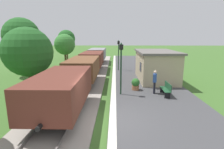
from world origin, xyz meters
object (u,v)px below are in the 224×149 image
tree_trackside_far (22,36)px  lamp_post_near (121,59)px  freight_train (89,64)px  tree_trackside_mid (28,52)px  station_hut (156,65)px  bench_near_hut (166,89)px  potted_planter (136,84)px  person_waiting (155,81)px  tree_field_left (65,44)px  bench_down_platform (145,67)px  lamp_post_far (118,49)px  tree_field_distant (66,39)px

tree_trackside_far → lamp_post_near: bearing=-34.2°
freight_train → tree_trackside_mid: size_ratio=5.15×
station_hut → bench_near_hut: size_ratio=3.87×
potted_planter → bench_near_hut: bearing=-32.7°
station_hut → potted_planter: (-2.29, -3.39, -0.93)m
person_waiting → tree_field_left: size_ratio=0.36×
potted_planter → tree_field_left: tree_field_left is taller
potted_planter → tree_field_left: (-8.84, 12.06, 2.50)m
freight_train → station_hut: size_ratio=4.48×
station_hut → lamp_post_near: 5.76m
lamp_post_near → tree_trackside_far: tree_trackside_far is taller
bench_near_hut → tree_trackside_far: bearing=151.7°
bench_down_platform → potted_planter: size_ratio=1.64×
tree_trackside_far → freight_train: bearing=-3.3°
freight_train → bench_near_hut: 9.61m
bench_down_platform → tree_trackside_mid: size_ratio=0.30×
person_waiting → potted_planter: person_waiting is taller
bench_near_hut → person_waiting: 0.98m
lamp_post_near → tree_field_left: bearing=120.2°
bench_near_hut → lamp_post_far: bearing=108.5°
tree_trackside_far → lamp_post_far: bearing=11.2°
person_waiting → tree_field_left: tree_field_left is taller
station_hut → bench_down_platform: 4.24m
tree_field_left → tree_field_distant: bearing=103.5°
bench_down_platform → tree_field_left: size_ratio=0.32×
bench_down_platform → tree_field_distant: bearing=135.2°
lamp_post_near → lamp_post_far: size_ratio=1.00×
lamp_post_near → lamp_post_far: bearing=90.0°
bench_near_hut → tree_trackside_far: size_ratio=0.24×
bench_down_platform → person_waiting: 8.41m
bench_near_hut → lamp_post_far: (-3.20, 9.55, 2.08)m
bench_down_platform → lamp_post_far: lamp_post_far is taller
tree_trackside_far → tree_trackside_mid: bearing=-59.8°
person_waiting → tree_trackside_mid: bearing=14.1°
bench_near_hut → tree_field_distant: size_ratio=0.27×
bench_near_hut → tree_trackside_far: 16.13m
lamp_post_near → tree_field_distant: (-9.61, 21.32, 1.15)m
bench_down_platform → tree_trackside_mid: tree_trackside_mid is taller
potted_planter → station_hut: bearing=56.0°
bench_near_hut → potted_planter: 2.39m
person_waiting → bench_down_platform: bearing=-77.2°
station_hut → freight_train: bearing=161.0°
bench_near_hut → tree_trackside_mid: tree_trackside_mid is taller
bench_near_hut → tree_field_left: (-10.85, 13.35, 2.50)m
station_hut → tree_trackside_far: tree_trackside_far is taller
station_hut → lamp_post_far: 6.09m
freight_train → bench_down_platform: 6.79m
lamp_post_far → tree_field_distant: 15.42m
lamp_post_near → bench_near_hut: bearing=-4.2°
potted_planter → tree_trackside_far: 13.83m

